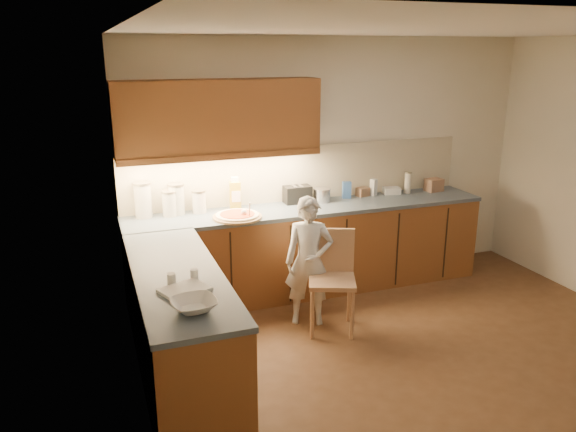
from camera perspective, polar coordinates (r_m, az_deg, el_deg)
The scene contains 24 objects.
room at distance 4.31m, azimuth 15.72°, elevation 5.36°, with size 4.54×4.50×2.62m.
l_counter at distance 5.33m, azimuth -1.42°, elevation -5.56°, with size 3.77×2.62×0.92m.
backsplash at distance 5.95m, azimuth 1.26°, elevation 4.39°, with size 3.75×0.02×0.58m, color beige.
upper_cabinets at distance 5.43m, azimuth -7.09°, elevation 9.91°, with size 1.95×0.36×0.73m.
pizza_on_board at distance 5.37m, azimuth -5.15°, elevation 0.01°, with size 0.47×0.47×0.19m.
child at distance 5.15m, azimuth 2.14°, elevation -4.63°, with size 0.44×0.29×1.21m, color silver.
wooden_chair at distance 5.11m, azimuth 4.46°, elevation -5.76°, with size 0.53×0.53×0.91m.
mixing_bowl at distance 3.56m, azimuth -9.54°, elevation -8.88°, with size 0.28×0.28×0.07m, color white.
canister_a at distance 5.51m, azimuth -14.52°, elevation 1.61°, with size 0.17×0.17×0.34m.
canister_b at distance 5.51m, azimuth -11.95°, elevation 1.27°, with size 0.14×0.14×0.25m.
canister_c at distance 5.55m, azimuth -11.26°, elevation 1.72°, with size 0.16×0.16×0.31m.
canister_d at distance 5.57m, azimuth -9.02°, elevation 1.48°, with size 0.14×0.14×0.23m.
oil_jug at distance 5.64m, azimuth -5.40°, elevation 2.19°, with size 0.12×0.09×0.33m.
toaster at distance 5.87m, azimuth 0.96°, elevation 2.21°, with size 0.28×0.16×0.18m.
steel_pot at distance 5.93m, azimuth 3.46°, elevation 2.15°, with size 0.19×0.19×0.14m.
blue_box at distance 6.09m, azimuth 5.98°, elevation 2.65°, with size 0.09×0.06×0.18m, color #365EA2.
card_box_a at distance 6.20m, azimuth 7.60°, elevation 2.45°, with size 0.13×0.09×0.09m, color #966F51.
white_bottle at distance 6.23m, azimuth 8.68°, elevation 2.90°, with size 0.06×0.06×0.18m, color white.
flat_pack at distance 6.35m, azimuth 10.47°, elevation 2.55°, with size 0.18×0.13×0.07m, color silver.
tall_jar at distance 6.40m, azimuth 12.07°, elevation 3.36°, with size 0.08×0.08×0.24m.
card_box_b at distance 6.57m, azimuth 14.60°, elevation 3.08°, with size 0.18×0.14×0.14m, color #A97B5B.
dough_cloth at distance 3.83m, azimuth -10.46°, elevation -7.38°, with size 0.30×0.24×0.02m, color silver.
spice_jar_a at distance 3.95m, azimuth -11.75°, elevation -6.29°, with size 0.06×0.06×0.08m, color silver.
spice_jar_b at distance 4.00m, azimuth -9.50°, elevation -5.88°, with size 0.06×0.06×0.08m, color white.
Camera 1 is at (-2.48, -3.43, 2.48)m, focal length 35.00 mm.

